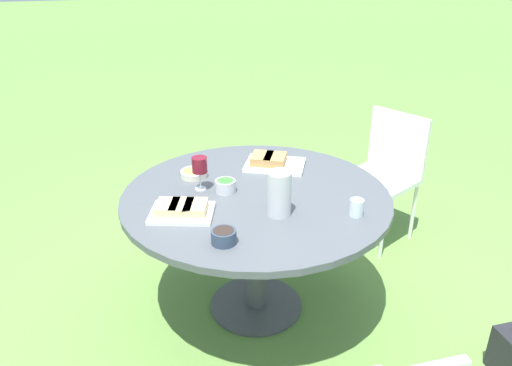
{
  "coord_description": "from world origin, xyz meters",
  "views": [
    {
      "loc": [
        -2.25,
        0.6,
        1.89
      ],
      "look_at": [
        0.0,
        0.0,
        0.79
      ],
      "focal_mm": 35.0,
      "sensor_mm": 36.0,
      "label": 1
    }
  ],
  "objects_px": {
    "dining_table": "(256,210)",
    "water_pitcher": "(279,193)",
    "chair_near_right": "(386,167)",
    "wine_glass": "(200,166)"
  },
  "relations": [
    {
      "from": "dining_table",
      "to": "water_pitcher",
      "type": "bearing_deg",
      "value": -168.56
    },
    {
      "from": "chair_near_right",
      "to": "water_pitcher",
      "type": "height_order",
      "value": "water_pitcher"
    },
    {
      "from": "chair_near_right",
      "to": "water_pitcher",
      "type": "relative_size",
      "value": 4.04
    },
    {
      "from": "water_pitcher",
      "to": "chair_near_right",
      "type": "bearing_deg",
      "value": -51.75
    },
    {
      "from": "dining_table",
      "to": "water_pitcher",
      "type": "height_order",
      "value": "water_pitcher"
    },
    {
      "from": "chair_near_right",
      "to": "wine_glass",
      "type": "relative_size",
      "value": 4.88
    },
    {
      "from": "wine_glass",
      "to": "dining_table",
      "type": "bearing_deg",
      "value": -114.44
    },
    {
      "from": "chair_near_right",
      "to": "wine_glass",
      "type": "distance_m",
      "value": 1.46
    },
    {
      "from": "water_pitcher",
      "to": "dining_table",
      "type": "bearing_deg",
      "value": 11.44
    },
    {
      "from": "dining_table",
      "to": "wine_glass",
      "type": "height_order",
      "value": "wine_glass"
    }
  ]
}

